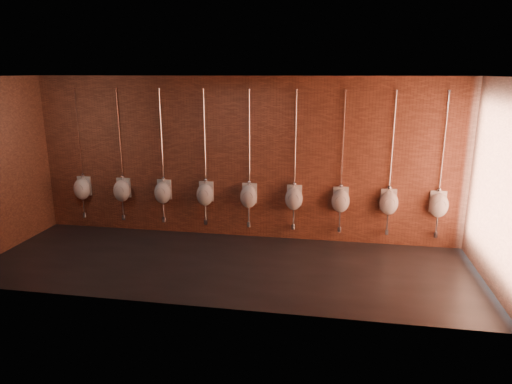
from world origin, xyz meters
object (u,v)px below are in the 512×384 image
urinal_3 (205,194)px  urinal_8 (439,204)px  urinal_4 (249,196)px  urinal_7 (389,202)px  urinal_6 (341,200)px  urinal_0 (82,188)px  urinal_2 (163,192)px  urinal_5 (294,198)px  urinal_1 (122,190)px

urinal_3 → urinal_8: same height
urinal_4 → urinal_7: same height
urinal_6 → urinal_7: size_ratio=1.00×
urinal_8 → urinal_0: bearing=180.0°
urinal_7 → urinal_8: (0.90, 0.00, 0.00)m
urinal_2 → urinal_8: (5.39, 0.00, 0.00)m
urinal_4 → urinal_8: bearing=0.0°
urinal_5 → urinal_6: bearing=0.0°
urinal_6 → urinal_2: bearing=180.0°
urinal_0 → urinal_2: bearing=0.0°
urinal_6 → urinal_4: bearing=180.0°
urinal_2 → urinal_5: same height
urinal_0 → urinal_6: same height
urinal_0 → urinal_5: same height
urinal_0 → urinal_2: same height
urinal_5 → urinal_8: (2.69, 0.00, 0.00)m
urinal_3 → urinal_1: bearing=180.0°
urinal_0 → urinal_3: size_ratio=1.00×
urinal_8 → urinal_7: bearing=180.0°
urinal_3 → urinal_8: (4.49, 0.00, 0.00)m
urinal_2 → urinal_4: bearing=0.0°
urinal_3 → urinal_6: bearing=0.0°
urinal_2 → urinal_3: 0.90m
urinal_0 → urinal_5: bearing=0.0°
urinal_0 → urinal_1: bearing=0.0°
urinal_5 → urinal_6: 0.90m
urinal_0 → urinal_3: same height
urinal_0 → urinal_6: (5.39, 0.00, 0.00)m
urinal_6 → urinal_5: bearing=180.0°
urinal_2 → urinal_3: same height
urinal_0 → urinal_7: bearing=0.0°
urinal_5 → urinal_1: bearing=180.0°
urinal_0 → urinal_2: (1.80, 0.00, 0.00)m
urinal_3 → urinal_6: 2.69m
urinal_1 → urinal_6: size_ratio=1.00×
urinal_4 → urinal_5: size_ratio=1.00×
urinal_7 → urinal_8: size_ratio=1.00×
urinal_8 → urinal_4: bearing=180.0°
urinal_7 → urinal_4: bearing=180.0°
urinal_1 → urinal_4: bearing=0.0°
urinal_1 → urinal_8: same height
urinal_2 → urinal_7: size_ratio=1.00×
urinal_2 → urinal_6: size_ratio=1.00×
urinal_1 → urinal_4: size_ratio=1.00×
urinal_0 → urinal_4: 3.59m
urinal_2 → urinal_5: size_ratio=1.00×
urinal_4 → urinal_3: bearing=180.0°
urinal_2 → urinal_4: 1.80m
urinal_5 → urinal_6: size_ratio=1.00×
urinal_1 → urinal_6: (4.49, 0.00, 0.00)m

